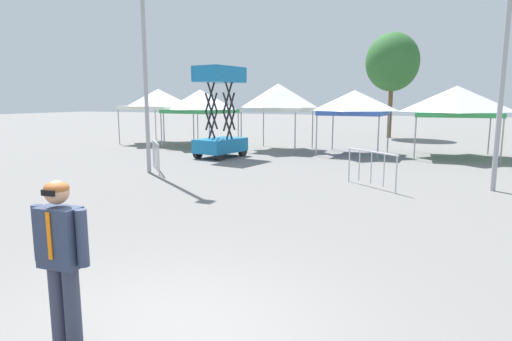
{
  "coord_description": "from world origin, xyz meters",
  "views": [
    {
      "loc": [
        2.64,
        -3.54,
        2.54
      ],
      "look_at": [
        -0.36,
        3.43,
        1.3
      ],
      "focal_mm": 30.38,
      "sensor_mm": 36.0,
      "label": 1
    }
  ],
  "objects": [
    {
      "name": "person_foreground",
      "position": [
        -0.71,
        -0.57,
        1.03
      ],
      "size": [
        0.65,
        0.27,
        1.78
      ],
      "color": "#33384C",
      "rests_on": "ground"
    },
    {
      "name": "tree_behind_tents_left",
      "position": [
        -0.69,
        27.01,
        4.99
      ],
      "size": [
        3.48,
        3.48,
        6.92
      ],
      "color": "brown",
      "rests_on": "ground"
    },
    {
      "name": "canopy_tent_center",
      "position": [
        3.14,
        17.58,
        2.48
      ],
      "size": [
        3.6,
        3.6,
        3.15
      ],
      "color": "#9E9EA3",
      "rests_on": "ground"
    },
    {
      "name": "canopy_tent_behind_right",
      "position": [
        -5.08,
        17.24,
        2.66
      ],
      "size": [
        2.99,
        2.99,
        3.35
      ],
      "color": "#9E9EA3",
      "rests_on": "ground"
    },
    {
      "name": "canopy_tent_far_right",
      "position": [
        -12.77,
        17.78,
        2.57
      ],
      "size": [
        3.59,
        3.59,
        3.16
      ],
      "color": "#9E9EA3",
      "rests_on": "ground"
    },
    {
      "name": "ground_plane",
      "position": [
        0.0,
        0.0,
        0.0
      ],
      "size": [
        140.0,
        140.0,
        0.0
      ],
      "primitive_type": "plane",
      "color": "slate"
    },
    {
      "name": "crowd_barrier_mid_lot",
      "position": [
        -6.78,
        9.22,
        0.75
      ],
      "size": [
        1.44,
        1.6,
        1.08
      ],
      "color": "#B7BABF",
      "rests_on": "ground"
    },
    {
      "name": "light_pole_opposite_side",
      "position": [
        4.06,
        10.12,
        4.47
      ],
      "size": [
        0.36,
        0.36,
        7.83
      ],
      "color": "#9E9EA3",
      "rests_on": "ground"
    },
    {
      "name": "canopy_tent_behind_left",
      "position": [
        -1.18,
        16.92,
        2.41
      ],
      "size": [
        2.98,
        2.98,
        2.98
      ],
      "color": "#9E9EA3",
      "rests_on": "ground"
    },
    {
      "name": "canopy_tent_right_of_center",
      "position": [
        -9.51,
        17.04,
        2.46
      ],
      "size": [
        3.33,
        3.33,
        3.09
      ],
      "color": "#9E9EA3",
      "rests_on": "ground"
    },
    {
      "name": "scissor_lift",
      "position": [
        -6.4,
        13.46,
        1.2
      ],
      "size": [
        1.78,
        2.51,
        3.96
      ],
      "color": "black",
      "rests_on": "ground"
    },
    {
      "name": "light_pole_near_lift",
      "position": [
        -6.78,
        8.8,
        5.11
      ],
      "size": [
        0.36,
        0.36,
        9.08
      ],
      "color": "#9E9EA3",
      "rests_on": "ground"
    },
    {
      "name": "crowd_barrier_near_person",
      "position": [
        0.8,
        9.26,
        0.75
      ],
      "size": [
        1.65,
        1.38,
        1.08
      ],
      "color": "#B7BABF",
      "rests_on": "ground"
    }
  ]
}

